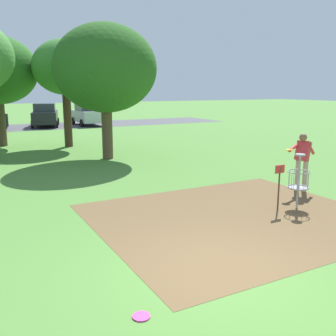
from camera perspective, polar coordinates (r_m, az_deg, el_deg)
ground_plane at (r=6.54m, az=7.95°, el=-15.30°), size 160.00×160.00×0.00m
dirt_tee_pad at (r=9.25m, az=9.95°, el=-7.12°), size 6.42×5.51×0.01m
disc_golf_basket at (r=10.03m, az=18.50°, el=-1.62°), size 0.98×0.58×1.39m
player_foreground_watching at (r=11.76m, az=19.26°, el=1.36°), size 1.17×0.48×1.71m
frisbee_near_basket at (r=5.45m, az=-3.97°, el=-21.07°), size 0.24×0.24×0.02m
tree_mid_center at (r=16.59m, az=-9.29°, el=14.32°), size 4.27×4.27×5.60m
tree_mid_right at (r=20.58m, az=-15.02°, el=14.13°), size 3.24×3.24×5.40m
parking_lot_strip at (r=32.23m, az=-22.13°, el=5.55°), size 36.00×6.00×0.01m
parked_car_center_right at (r=32.28m, az=-17.73°, el=7.50°), size 2.79×4.52×1.84m
parked_car_rightmost at (r=32.67m, az=-11.79°, el=7.84°), size 1.99×4.21×1.84m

